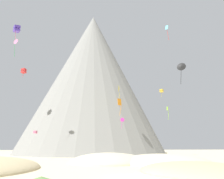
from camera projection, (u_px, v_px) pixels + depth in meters
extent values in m
plane|color=beige|center=(132.00, 177.00, 24.93)|extent=(400.00, 400.00, 0.00)
ellipsoid|color=beige|center=(109.00, 163.00, 45.29)|extent=(21.62, 21.76, 4.00)
ellipsoid|color=beige|center=(162.00, 164.00, 43.18)|extent=(22.51, 20.79, 3.72)
ellipsoid|color=#C6B284|center=(197.00, 173.00, 28.94)|extent=(16.09, 18.70, 2.64)
cone|color=#668C4C|center=(41.00, 179.00, 22.22)|extent=(3.38, 3.38, 0.40)
cone|color=#477238|center=(33.00, 162.00, 44.53)|extent=(2.14, 2.14, 0.46)
cone|color=#386633|center=(191.00, 161.00, 44.01)|extent=(2.67, 2.67, 0.93)
cone|color=gray|center=(92.00, 81.00, 105.52)|extent=(82.43, 82.43, 64.33)
cone|color=gray|center=(107.00, 125.00, 104.89)|extent=(58.67, 58.67, 25.34)
cone|color=black|center=(181.00, 66.00, 53.52)|extent=(2.12, 1.80, 2.04)
cylinder|color=black|center=(181.00, 77.00, 52.86)|extent=(0.24, 0.44, 3.16)
cube|color=#8CD133|center=(167.00, 108.00, 61.31)|extent=(0.14, 0.73, 1.08)
cylinder|color=#8CD133|center=(168.00, 115.00, 60.93)|extent=(0.16, 0.21, 2.44)
cube|color=orange|center=(119.00, 102.00, 52.84)|extent=(0.99, 0.61, 1.59)
cylinder|color=orange|center=(120.00, 111.00, 52.40)|extent=(0.40, 0.32, 2.34)
cube|color=gold|center=(162.00, 92.00, 89.96)|extent=(1.71, 1.71, 0.57)
cube|color=gold|center=(161.00, 90.00, 90.10)|extent=(1.71, 1.71, 0.57)
cylinder|color=gold|center=(161.00, 95.00, 89.63)|extent=(0.19, 0.12, 2.02)
cube|color=#E5668C|center=(35.00, 133.00, 63.77)|extent=(1.10, 1.09, 0.39)
cube|color=#E5668C|center=(35.00, 131.00, 63.86)|extent=(1.10, 1.09, 0.39)
cone|color=#D1339E|center=(122.00, 120.00, 69.36)|extent=(1.30, 0.69, 1.26)
cylinder|color=#D1339E|center=(122.00, 125.00, 68.95)|extent=(0.17, 0.29, 1.96)
cube|color=#5138B2|center=(17.00, 31.00, 57.04)|extent=(1.90, 1.88, 0.77)
cube|color=#5138B2|center=(17.00, 27.00, 57.25)|extent=(1.90, 1.88, 0.77)
cylinder|color=#E5668C|center=(15.00, 35.00, 56.70)|extent=(0.21, 0.29, 2.01)
cube|color=red|center=(24.00, 72.00, 79.19)|extent=(1.84, 1.81, 0.79)
cube|color=red|center=(24.00, 70.00, 79.39)|extent=(1.84, 1.81, 0.79)
cylinder|color=red|center=(23.00, 75.00, 78.91)|extent=(0.17, 0.21, 1.55)
cube|color=#33BCDB|center=(167.00, 27.00, 70.20)|extent=(0.91, 0.70, 1.40)
cylinder|color=red|center=(168.00, 35.00, 69.65)|extent=(0.47, 0.13, 3.50)
cone|color=pink|center=(16.00, 42.00, 68.31)|extent=(1.67, 1.43, 1.71)
cylinder|color=green|center=(15.00, 51.00, 67.62)|extent=(0.38, 0.20, 3.83)
cone|color=white|center=(84.00, 118.00, 81.98)|extent=(1.31, 1.85, 1.80)
cylinder|color=white|center=(85.00, 124.00, 81.54)|extent=(0.15, 0.17, 2.25)
cone|color=yellow|center=(119.00, 88.00, 77.24)|extent=(0.86, 2.64, 2.61)
cylinder|color=yellow|center=(119.00, 95.00, 76.70)|extent=(0.35, 0.19, 2.05)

